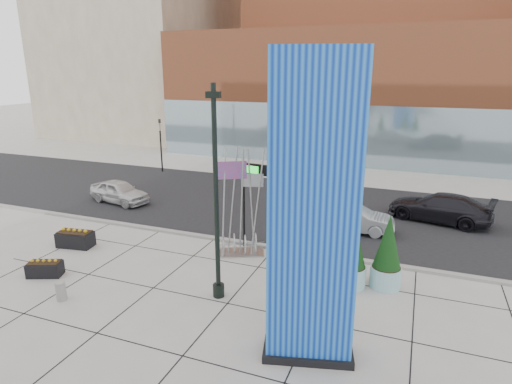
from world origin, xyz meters
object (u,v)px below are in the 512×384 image
(public_art_sculpture, at_px, (240,227))
(concrete_bollard, at_px, (61,291))
(car_white_west, at_px, (119,192))
(lamp_post, at_px, (217,216))
(overhead_street_sign, at_px, (258,176))
(blue_pylon, at_px, (313,221))
(car_silver_mid, at_px, (352,219))

(public_art_sculpture, xyz_separation_m, concrete_bollard, (-4.27, -5.85, -0.88))
(car_white_west, bearing_deg, lamp_post, -115.99)
(public_art_sculpture, relative_size, overhead_street_sign, 1.20)
(blue_pylon, bearing_deg, car_silver_mid, 77.53)
(blue_pylon, relative_size, car_white_west, 2.11)
(public_art_sculpture, bearing_deg, lamp_post, -103.54)
(overhead_street_sign, height_order, car_silver_mid, overhead_street_sign)
(blue_pylon, bearing_deg, overhead_street_sign, 107.02)
(concrete_bollard, distance_m, overhead_street_sign, 8.72)
(blue_pylon, bearing_deg, concrete_bollard, 166.62)
(lamp_post, bearing_deg, car_white_west, 143.02)
(car_white_west, xyz_separation_m, car_silver_mid, (13.79, 0.23, -0.01))
(public_art_sculpture, bearing_deg, overhead_street_sign, 32.20)
(public_art_sculpture, xyz_separation_m, overhead_street_sign, (0.52, 0.80, 2.10))
(lamp_post, bearing_deg, car_silver_mid, 67.10)
(car_silver_mid, bearing_deg, car_white_west, 87.82)
(lamp_post, relative_size, public_art_sculpture, 1.58)
(blue_pylon, distance_m, concrete_bollard, 9.51)
(lamp_post, xyz_separation_m, car_silver_mid, (3.40, 8.05, -2.35))
(blue_pylon, bearing_deg, car_white_west, 130.62)
(concrete_bollard, xyz_separation_m, overhead_street_sign, (4.79, 6.65, 2.98))
(concrete_bollard, bearing_deg, overhead_street_sign, 54.25)
(lamp_post, bearing_deg, overhead_street_sign, 92.74)
(lamp_post, distance_m, car_white_west, 13.21)
(lamp_post, bearing_deg, public_art_sculpture, 101.34)
(blue_pylon, height_order, car_silver_mid, blue_pylon)
(overhead_street_sign, bearing_deg, public_art_sculpture, -115.40)
(public_art_sculpture, relative_size, car_white_west, 1.19)
(concrete_bollard, height_order, car_white_west, car_white_west)
(public_art_sculpture, height_order, concrete_bollard, public_art_sculpture)
(blue_pylon, relative_size, public_art_sculpture, 1.78)
(car_silver_mid, bearing_deg, public_art_sculpture, 133.68)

